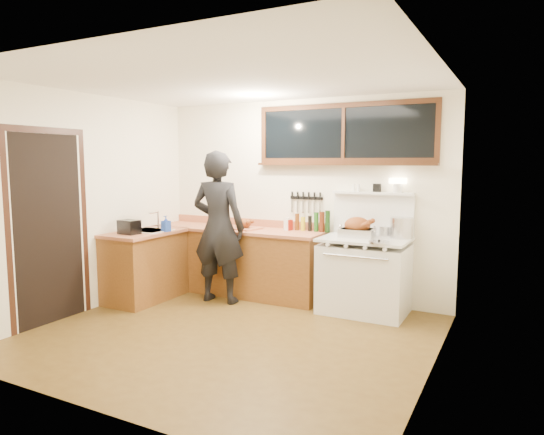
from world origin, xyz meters
The scene contains 20 objects.
ground_plane centered at (0.00, 0.00, -0.01)m, with size 4.00×3.50×0.02m, color #523A15.
room_shell centered at (0.00, 0.00, 1.65)m, with size 4.10×3.60×2.65m.
counter_back centered at (-0.80, 1.45, 0.45)m, with size 2.44×0.64×1.00m.
counter_left centered at (-1.70, 0.62, 0.45)m, with size 0.64×1.09×0.90m.
sink_unit centered at (-1.68, 0.70, 0.85)m, with size 0.50×0.45×0.37m.
vintage_stove centered at (1.00, 1.41, 0.47)m, with size 1.02×0.74×1.60m.
back_window centered at (0.60, 1.72, 2.06)m, with size 2.32×0.13×0.77m.
left_doorway centered at (-1.99, -0.55, 1.09)m, with size 0.02×1.04×2.17m.
knife_strip centered at (0.10, 1.73, 1.31)m, with size 0.46×0.03×0.28m.
man centered at (-0.79, 0.99, 0.97)m, with size 0.75×0.53×1.93m.
soap_bottle centered at (-1.43, 0.74, 1.00)m, with size 0.10×0.10×0.21m.
toaster centered at (-1.70, 0.36, 0.99)m, with size 0.27×0.20×0.17m.
cutting_board centered at (-0.67, 1.41, 0.95)m, with size 0.49×0.40×0.15m.
roast_turkey centered at (0.89, 1.45, 1.00)m, with size 0.44×0.33×0.24m.
stockpot centered at (1.38, 1.60, 1.02)m, with size 0.34×0.34×0.24m.
saucepan centered at (1.16, 1.70, 0.96)m, with size 0.16×0.27×0.11m.
pot_lid centered at (1.24, 1.11, 0.91)m, with size 0.28×0.28×0.04m.
coffee_tin centered at (-0.09, 1.58, 0.97)m, with size 0.11×0.10×0.14m.
pitcher centered at (-0.10, 1.57, 0.98)m, with size 0.11×0.11×0.16m.
bottle_cluster centered at (0.27, 1.63, 1.02)m, with size 0.49×0.07×0.28m.
Camera 1 is at (2.62, -4.11, 1.80)m, focal length 32.00 mm.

